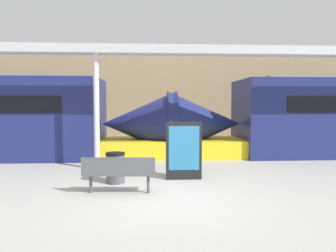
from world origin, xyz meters
name	(u,v)px	position (x,y,z in m)	size (l,w,h in m)	color
ground_plane	(168,200)	(0.00, 0.00, 0.00)	(60.00, 60.00, 0.00)	#B2AFA8
station_wall	(156,97)	(0.00, 11.32, 2.50)	(56.00, 0.20, 5.00)	#9E8460
bench_near	(119,171)	(-1.10, 0.54, 0.53)	(1.72, 0.54, 0.88)	#4C4F54
trash_bin	(115,168)	(-1.29, 1.63, 0.41)	(0.51, 0.51, 0.81)	#4C4F54
poster_board	(184,150)	(0.56, 1.91, 0.81)	(1.00, 0.07, 1.61)	black
support_column_near	(97,112)	(-2.06, 3.49, 1.84)	(0.18, 0.18, 3.68)	silver
canopy_beam	(96,49)	(-2.06, 3.49, 3.82)	(28.00, 0.60, 0.28)	#B7B7BC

